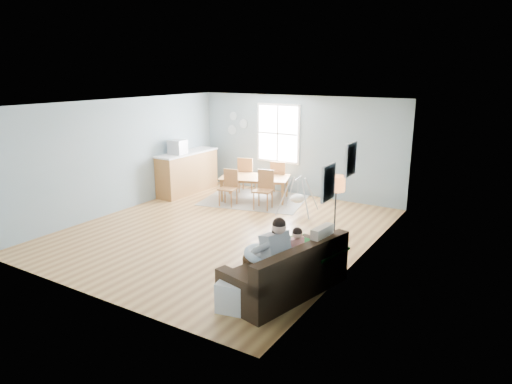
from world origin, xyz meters
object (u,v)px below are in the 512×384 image
Objects in this scene: sofa at (288,275)px; dining_table at (255,188)px; chair_ne at (279,176)px; floor_lamp at (336,190)px; chair_se at (264,187)px; counter at (188,172)px; toddler at (293,246)px; father at (269,253)px; chair_nw at (246,172)px; monitor at (177,147)px; chair_sw at (229,185)px; storage_cube at (232,296)px; baby_swing at (298,198)px.

dining_table is (-3.19, 4.18, 0.02)m from sofa.
dining_table is at bearing -113.60° from chair_ne.
floor_lamp reaches higher than chair_se.
counter reaches higher than chair_ne.
toddler is 1.61m from floor_lamp.
father is 0.64× the size of counter.
counter is at bearing 140.47° from father.
chair_nw is (-3.75, 4.49, -0.12)m from toddler.
toddler reaches higher than chair_nw.
dining_table is 0.83m from chair_se.
monitor is at bearing 179.03° from dining_table.
father is 0.49m from toddler.
sofa is 5.22× the size of monitor.
toddler reaches higher than dining_table.
counter is at bearing -156.17° from chair_ne.
chair_ne is at bearing 46.25° from dining_table.
floor_lamp is at bearing 82.82° from father.
chair_se is at bearing 13.19° from chair_sw.
chair_sw is (-0.31, -0.73, 0.21)m from dining_table.
baby_swing is at bearing 105.20° from storage_cube.
father is 1.36× the size of chair_se.
toddler is at bearing -58.89° from chair_ne.
counter is at bearing 157.65° from floor_lamp.
storage_cube is at bearing -45.01° from counter.
floor_lamp is 1.51× the size of chair_nw.
counter reaches higher than storage_cube.
baby_swing is at bearing -45.24° from chair_ne.
toddler is 4.75m from chair_sw.
sofa is 1.97m from floor_lamp.
floor_lamp is at bearing -49.02° from baby_swing.
counter is (-5.18, 3.67, -0.12)m from toddler.
chair_nw is at bearing 129.84° from toddler.
chair_sw is at bearing -77.15° from chair_nw.
storage_cube is at bearing -42.63° from monitor.
baby_swing is at bearing 3.92° from monitor.
chair_nw is (-1.19, 1.03, 0.03)m from chair_se.
chair_ne is (-2.84, 4.70, -0.15)m from toddler.
sofa is 1.25× the size of dining_table.
toddler is at bearing -53.54° from chair_se.
chair_se is at bearing 125.22° from sofa.
chair_se is 1.01× the size of chair_ne.
chair_ne is 2.56m from counter.
sofa is 1.46× the size of floor_lamp.
chair_nw is at bearing 154.98° from baby_swing.
sofa is 1.00m from storage_cube.
chair_sw is 0.44× the size of counter.
floor_lamp is 1.55× the size of baby_swing.
chair_ne is at bearing 120.31° from sofa.
monitor is (-5.20, 3.49, 1.05)m from sofa.
floor_lamp is (0.08, 1.51, 0.56)m from toddler.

